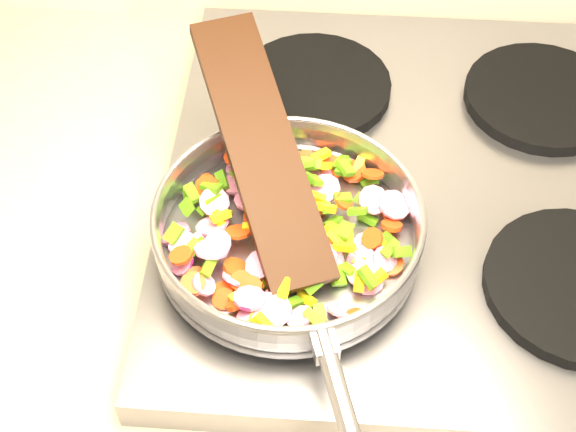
{
  "coord_description": "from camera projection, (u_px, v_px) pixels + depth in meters",
  "views": [
    {
      "loc": [
        -0.82,
        1.05,
        1.61
      ],
      "look_at": [
        -0.85,
        1.55,
        1.0
      ],
      "focal_mm": 50.0,
      "sensor_mm": 36.0,
      "label": 1
    }
  ],
  "objects": [
    {
      "name": "wooden_spatula",
      "position": [
        261.0,
        147.0,
        0.81
      ],
      "size": [
        0.17,
        0.3,
        0.12
      ],
      "primitive_type": "cube",
      "rotation": [
        0.0,
        -0.35,
        1.96
      ],
      "color": "black",
      "rests_on": "saute_pan"
    },
    {
      "name": "vegetable_heap",
      "position": [
        288.0,
        228.0,
        0.82
      ],
      "size": [
        0.27,
        0.25,
        0.05
      ],
      "color": "#D31467",
      "rests_on": "saute_pan"
    },
    {
      "name": "grate_bl",
      "position": [
        314.0,
        86.0,
        0.99
      ],
      "size": [
        0.19,
        0.19,
        0.02
      ],
      "primitive_type": "cylinder",
      "color": "black",
      "rests_on": "cooktop"
    },
    {
      "name": "grate_fl",
      "position": [
        301.0,
        269.0,
        0.82
      ],
      "size": [
        0.19,
        0.19,
        0.02
      ],
      "primitive_type": "cylinder",
      "color": "black",
      "rests_on": "cooktop"
    },
    {
      "name": "saute_pan",
      "position": [
        289.0,
        229.0,
        0.8
      ],
      "size": [
        0.31,
        0.47,
        0.05
      ],
      "rotation": [
        0.0,
        0.0,
        0.29
      ],
      "color": "#9E9EA5",
      "rests_on": "grate_fl"
    },
    {
      "name": "grate_br",
      "position": [
        542.0,
        97.0,
        0.98
      ],
      "size": [
        0.19,
        0.19,
        0.02
      ],
      "primitive_type": "cylinder",
      "color": "black",
      "rests_on": "cooktop"
    },
    {
      "name": "cooktop",
      "position": [
        429.0,
        192.0,
        0.92
      ],
      "size": [
        0.6,
        0.6,
        0.04
      ],
      "primitive_type": "cube",
      "color": "#939399",
      "rests_on": "counter_top"
    }
  ]
}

